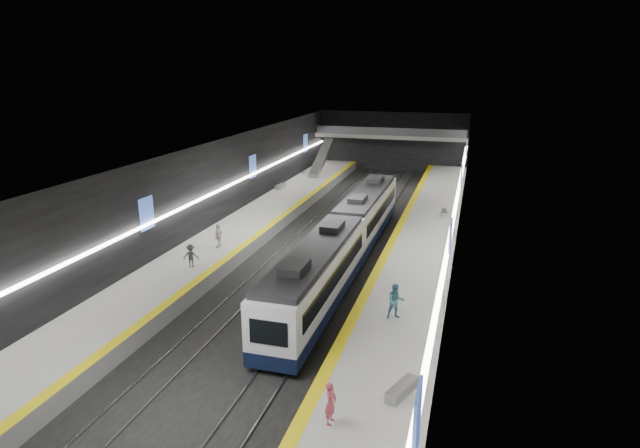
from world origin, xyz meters
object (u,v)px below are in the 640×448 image
(bench_right_far, at_px, (444,213))
(bench_left_far, at_px, (281,186))
(bench_right_near, at_px, (402,390))
(passenger_right_a, at_px, (331,404))
(train, at_px, (346,238))
(passenger_right_b, at_px, (396,302))
(escalator, at_px, (322,158))
(passenger_left_a, at_px, (219,236))
(passenger_left_b, at_px, (191,256))

(bench_right_far, bearing_deg, bench_left_far, 159.08)
(bench_right_far, bearing_deg, bench_right_near, -91.75)
(bench_right_near, height_order, passenger_right_a, passenger_right_a)
(train, bearing_deg, bench_right_near, -68.71)
(passenger_right_a, height_order, passenger_right_b, passenger_right_b)
(escalator, xyz_separation_m, passenger_left_a, (0.63, -29.80, -0.99))
(passenger_right_a, bearing_deg, passenger_left_a, 42.26)
(train, bearing_deg, bench_left_far, 122.48)
(escalator, xyz_separation_m, bench_left_far, (-1.85, -9.89, -1.66))
(passenger_left_b, bearing_deg, passenger_right_a, 112.54)
(bench_left_far, xyz_separation_m, passenger_right_b, (16.81, -27.86, 0.73))
(bench_left_far, relative_size, bench_right_far, 1.11)
(passenger_right_b, bearing_deg, passenger_left_b, 142.75)
(bench_right_near, bearing_deg, passenger_right_a, -110.56)
(bench_right_near, distance_m, passenger_right_a, 3.54)
(passenger_right_a, bearing_deg, passenger_right_b, -1.46)
(passenger_left_a, bearing_deg, passenger_right_b, 58.48)
(bench_right_far, distance_m, passenger_right_a, 31.17)
(escalator, relative_size, passenger_left_a, 4.39)
(escalator, height_order, bench_right_far, escalator)
(passenger_left_a, distance_m, passenger_left_b, 4.21)
(train, bearing_deg, passenger_right_a, -78.12)
(escalator, relative_size, passenger_left_b, 5.03)
(escalator, relative_size, passenger_right_a, 4.66)
(bench_left_far, distance_m, passenger_left_a, 20.08)
(bench_right_near, xyz_separation_m, passenger_left_b, (-15.57, 10.55, 0.56))
(passenger_right_a, bearing_deg, bench_left_far, 27.75)
(train, relative_size, passenger_left_b, 18.88)
(train, height_order, escalator, escalator)
(escalator, distance_m, passenger_left_a, 29.82)
(bench_left_far, bearing_deg, train, -54.10)
(escalator, distance_m, bench_left_far, 10.19)
(bench_right_near, relative_size, passenger_left_b, 1.20)
(passenger_right_b, xyz_separation_m, passenger_left_a, (-14.32, 7.94, -0.06))
(train, height_order, bench_right_far, train)
(train, distance_m, bench_right_far, 13.90)
(passenger_right_b, bearing_deg, passenger_right_a, -118.87)
(escalator, bearing_deg, passenger_right_b, -68.38)
(passenger_left_a, bearing_deg, bench_right_far, 128.99)
(passenger_right_a, bearing_deg, train, 16.69)
(bench_right_near, bearing_deg, bench_right_far, 111.75)
(passenger_right_b, bearing_deg, bench_right_far, 64.24)
(escalator, distance_m, bench_right_far, 22.85)
(bench_right_far, xyz_separation_m, passenger_left_b, (-15.47, -17.94, 0.58))
(train, bearing_deg, escalator, 109.34)
(bench_left_far, bearing_deg, passenger_left_a, -79.48)
(bench_right_near, xyz_separation_m, passenger_right_a, (-2.34, -2.59, 0.62))
(passenger_left_a, bearing_deg, escalator, 178.71)
(escalator, xyz_separation_m, passenger_right_a, (13.92, -47.15, -1.04))
(train, height_order, bench_right_near, train)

